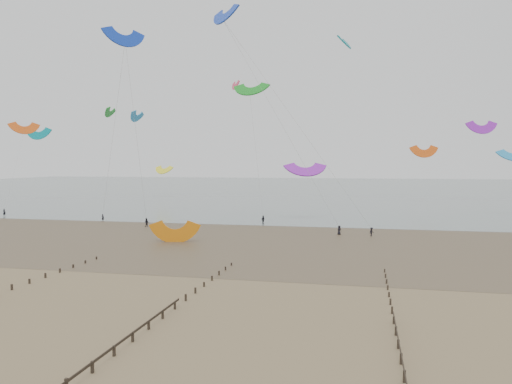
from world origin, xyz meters
TOP-DOWN VIEW (x-y plane):
  - ground at (0.00, 0.00)m, footprint 500.00×500.00m
  - sea_and_shore at (-4.08, 34.40)m, footprint 500.00×665.00m
  - groynes at (4.00, -19.05)m, footprint 72.16×50.16m
  - kitesurfer_lead at (-34.63, 50.20)m, footprint 0.59×0.41m
  - kitesurfers at (12.23, 47.87)m, footprint 114.95×14.97m
  - grounded_kite at (-9.36, 27.38)m, footprint 7.56×6.40m
  - kites_airborne at (-15.36, 91.26)m, footprint 248.14×122.01m

SIDE VIEW (x-z plane):
  - ground at x=0.00m, z-range 0.00..0.00m
  - grounded_kite at x=-9.36m, z-range -1.84..1.84m
  - sea_and_shore at x=-4.08m, z-range -0.01..0.02m
  - groynes at x=4.00m, z-range -0.03..0.97m
  - kitesurfer_lead at x=-34.63m, z-range 0.00..1.53m
  - kitesurfers at x=12.23m, z-range -0.07..1.70m
  - kites_airborne at x=-15.36m, z-range 1.95..41.19m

